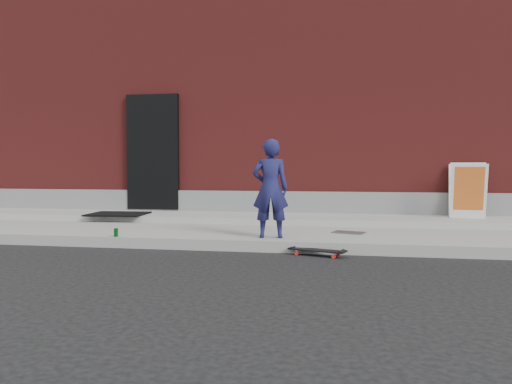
% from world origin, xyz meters
% --- Properties ---
extents(ground, '(80.00, 80.00, 0.00)m').
position_xyz_m(ground, '(0.00, 0.00, 0.00)').
color(ground, black).
rests_on(ground, ground).
extents(sidewalk, '(20.00, 3.00, 0.15)m').
position_xyz_m(sidewalk, '(0.00, 1.50, 0.07)').
color(sidewalk, gray).
rests_on(sidewalk, ground).
extents(apron, '(20.00, 1.20, 0.10)m').
position_xyz_m(apron, '(0.00, 2.40, 0.20)').
color(apron, gray).
rests_on(apron, sidewalk).
extents(building, '(20.00, 8.10, 5.00)m').
position_xyz_m(building, '(-0.00, 6.99, 2.50)').
color(building, maroon).
rests_on(building, ground).
extents(child, '(0.53, 0.39, 1.34)m').
position_xyz_m(child, '(0.12, 0.33, 0.82)').
color(child, '#191946').
rests_on(child, sidewalk).
extents(skateboard, '(0.74, 0.40, 0.08)m').
position_xyz_m(skateboard, '(0.78, -0.12, 0.07)').
color(skateboard, red).
rests_on(skateboard, ground).
extents(pizza_sign, '(0.63, 0.72, 0.93)m').
position_xyz_m(pizza_sign, '(3.17, 2.58, 0.72)').
color(pizza_sign, white).
rests_on(pizza_sign, apron).
extents(soda_can, '(0.07, 0.07, 0.11)m').
position_xyz_m(soda_can, '(-1.99, 0.05, 0.21)').
color(soda_can, '#167120').
rests_on(soda_can, sidewalk).
extents(doormat, '(1.03, 0.85, 0.03)m').
position_xyz_m(doormat, '(-2.90, 2.00, 0.26)').
color(doormat, black).
rests_on(doormat, apron).
extents(utility_plate, '(0.52, 0.41, 0.01)m').
position_xyz_m(utility_plate, '(1.18, 1.00, 0.16)').
color(utility_plate, '#57575C').
rests_on(utility_plate, sidewalk).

